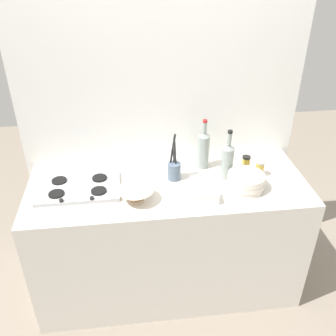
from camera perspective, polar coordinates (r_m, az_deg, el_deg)
ground_plane at (r=3.03m, az=0.00°, el=-16.66°), size 6.00×6.00×0.00m
counter_block at (r=2.71m, az=0.00°, el=-10.32°), size 1.80×0.70×0.90m
backsplash_panel at (r=2.64m, az=-1.01°, el=6.26°), size 1.90×0.06×2.25m
stovetop_hob at (r=2.43m, az=-13.33°, el=-2.92°), size 0.51×0.33×0.04m
plate_stack at (r=2.41m, az=11.70°, el=-2.05°), size 0.24×0.24×0.10m
wine_bottle_leftmost at (r=2.46m, az=8.99°, el=1.17°), size 0.08×0.08×0.34m
wine_bottle_mid_left at (r=2.55m, az=5.39°, el=2.86°), size 0.08×0.08×0.35m
mixing_bowl at (r=2.26m, az=-4.90°, el=-4.03°), size 0.22×0.22×0.08m
butter_dish at (r=2.27m, az=5.73°, el=-4.27°), size 0.16×0.11×0.07m
utensil_crock at (r=2.44m, az=0.92°, el=-0.16°), size 0.09×0.09×0.32m
condiment_jar_front at (r=2.60m, az=11.70°, el=0.73°), size 0.06×0.06×0.11m
condiment_jar_rear at (r=2.56m, az=13.72°, el=-0.07°), size 0.06×0.06×0.10m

